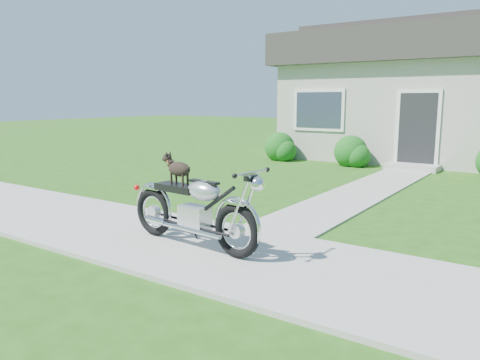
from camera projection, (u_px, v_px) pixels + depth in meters
name	position (u px, v px, depth m)	size (l,w,h in m)	color
ground	(344.00, 279.00, 5.03)	(80.00, 80.00, 0.00)	#235114
sidewalk	(344.00, 278.00, 5.03)	(24.00, 2.20, 0.04)	#9E9B93
walkway	(367.00, 190.00, 9.93)	(1.20, 8.00, 0.03)	#9E9B93
shrub_row	(463.00, 159.00, 11.99)	(10.81, 1.07, 1.07)	#175817
potted_plant_left	(346.00, 153.00, 13.81)	(0.66, 0.57, 0.73)	#214C14
motorcycle_with_dog	(194.00, 208.00, 5.96)	(2.22, 0.60, 1.17)	black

